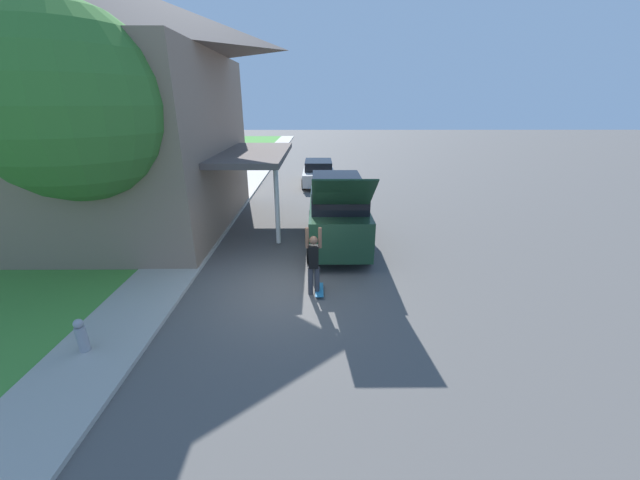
{
  "coord_description": "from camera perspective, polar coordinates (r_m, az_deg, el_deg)",
  "views": [
    {
      "loc": [
        0.81,
        -8.5,
        4.7
      ],
      "look_at": [
        0.87,
        1.32,
        0.9
      ],
      "focal_mm": 20.0,
      "sensor_mm": 36.0,
      "label": 1
    }
  ],
  "objects": [
    {
      "name": "suv_parked",
      "position": [
        12.28,
        2.78,
        4.66
      ],
      "size": [
        2.02,
        5.74,
        2.98
      ],
      "color": "#193823",
      "rests_on": "ground_plane"
    },
    {
      "name": "house",
      "position": [
        16.21,
        -33.7,
        17.89
      ],
      "size": [
        12.63,
        9.34,
        8.96
      ],
      "color": "#89705B",
      "rests_on": "lawn"
    },
    {
      "name": "lawn",
      "position": [
        17.59,
        -30.43,
        2.81
      ],
      "size": [
        10.0,
        80.0,
        0.08
      ],
      "color": "#478E38",
      "rests_on": "ground_plane"
    },
    {
      "name": "ground_plane",
      "position": [
        9.74,
        -5.12,
        -7.77
      ],
      "size": [
        120.0,
        120.0,
        0.0
      ],
      "primitive_type": "plane",
      "color": "#54514F"
    },
    {
      "name": "lawn_tree_near",
      "position": [
        11.65,
        -34.78,
        17.23
      ],
      "size": [
        4.91,
        4.91,
        7.0
      ],
      "color": "brown",
      "rests_on": "lawn"
    },
    {
      "name": "car_down_street",
      "position": [
        22.16,
        -0.26,
        10.75
      ],
      "size": [
        1.95,
        4.48,
        1.44
      ],
      "color": "silver",
      "rests_on": "ground_plane"
    },
    {
      "name": "sidewalk",
      "position": [
        15.85,
        -16.52,
        3.2
      ],
      "size": [
        1.8,
        80.0,
        0.1
      ],
      "color": "#ADA89E",
      "rests_on": "ground_plane"
    },
    {
      "name": "skateboard",
      "position": [
        9.48,
        -0.1,
        -8.01
      ],
      "size": [
        0.22,
        0.77,
        0.1
      ],
      "color": "#236B99",
      "rests_on": "ground_plane"
    },
    {
      "name": "fire_hydrant",
      "position": [
        8.58,
        -33.84,
        -12.58
      ],
      "size": [
        0.2,
        0.2,
        0.71
      ],
      "color": "#99999E",
      "rests_on": "sidewalk"
    },
    {
      "name": "skateboarder",
      "position": [
        9.04,
        -1.02,
        -3.4
      ],
      "size": [
        0.41,
        0.21,
        1.84
      ],
      "color": "#38383D",
      "rests_on": "ground_plane"
    }
  ]
}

